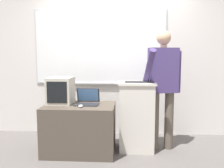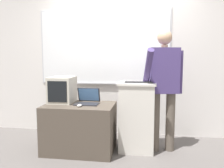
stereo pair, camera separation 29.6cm
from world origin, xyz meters
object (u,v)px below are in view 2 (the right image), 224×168
Objects in this scene: lectern_podium at (137,116)px; computer_mouse_by_laptop at (80,106)px; laptop at (88,99)px; crt_monitor at (62,90)px; wireless_keyboard at (138,82)px; person_presenter at (164,82)px; side_desk at (80,128)px.

lectern_podium is 0.84m from computer_mouse_by_laptop.
laptop is 0.42m from crt_monitor.
lectern_podium is 0.51m from wireless_keyboard.
person_presenter is at bearing 5.99° from laptop.
wireless_keyboard is 1.13m from crt_monitor.
wireless_keyboard is (0.83, 0.09, 0.66)m from side_desk.
crt_monitor is at bearing 178.95° from wireless_keyboard.
laptop is at bearing 175.89° from person_presenter.
side_desk is at bearing -173.99° from wireless_keyboard.
lectern_podium reaches higher than computer_mouse_by_laptop.
side_desk is at bearing -146.77° from laptop.
lectern_podium is 2.59× the size of wireless_keyboard.
crt_monitor reaches higher than side_desk.
laptop is at bearing -178.44° from wireless_keyboard.
wireless_keyboard reaches higher than computer_mouse_by_laptop.
side_desk is (-0.81, -0.14, -0.16)m from lectern_podium.
computer_mouse_by_laptop is (-0.06, -0.23, -0.05)m from laptop.
person_presenter reaches higher than lectern_podium.
person_presenter reaches higher than crt_monitor.
laptop is (-1.08, -0.11, -0.25)m from person_presenter.
person_presenter is at bearing 2.82° from crt_monitor.
crt_monitor is at bearing 172.72° from person_presenter.
lectern_podium is at bearing 6.20° from laptop.
person_presenter is 4.22× the size of crt_monitor.
laptop is at bearing -173.80° from lectern_podium.
computer_mouse_by_laptop is (0.05, -0.16, 0.36)m from side_desk.
lectern_podium is 0.75m from laptop.
wireless_keyboard is (-0.35, -0.09, 0.01)m from person_presenter.
side_desk is 0.62m from crt_monitor.
wireless_keyboard is (0.73, 0.02, 0.26)m from laptop.
wireless_keyboard reaches higher than laptop.
wireless_keyboard is at bearing 6.01° from side_desk.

